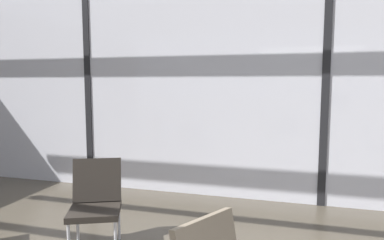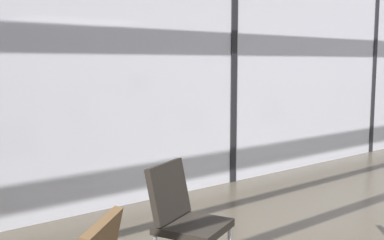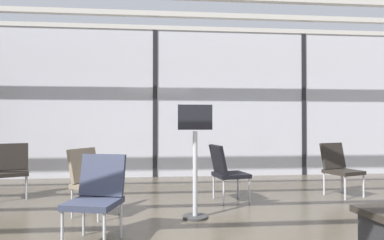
# 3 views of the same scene
# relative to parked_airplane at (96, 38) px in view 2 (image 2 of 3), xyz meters

# --- Properties ---
(glass_curtain_wall) EXTENTS (14.00, 0.08, 3.34)m
(glass_curtain_wall) POSITION_rel_parked_airplane_xyz_m (-0.66, -5.18, -0.51)
(glass_curtain_wall) COLOR silver
(glass_curtain_wall) RESTS_ON ground
(window_mullion_1) EXTENTS (0.10, 0.12, 3.34)m
(window_mullion_1) POSITION_rel_parked_airplane_xyz_m (-0.66, -5.18, -0.51)
(window_mullion_1) COLOR black
(window_mullion_1) RESTS_ON ground
(window_mullion_2) EXTENTS (0.10, 0.12, 3.34)m
(window_mullion_2) POSITION_rel_parked_airplane_xyz_m (2.84, -5.18, -0.51)
(window_mullion_2) COLOR black
(window_mullion_2) RESTS_ON ground
(parked_airplane) EXTENTS (13.10, 4.36, 4.36)m
(parked_airplane) POSITION_rel_parked_airplane_xyz_m (0.00, 0.00, 0.00)
(parked_airplane) COLOR #B2BCD6
(parked_airplane) RESTS_ON ground
(lounge_chair_5) EXTENTS (0.65, 0.67, 0.87)m
(lounge_chair_5) POSITION_rel_parked_airplane_xyz_m (-2.94, -7.07, -1.69)
(lounge_chair_5) COLOR #28231E
(lounge_chair_5) RESTS_ON ground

